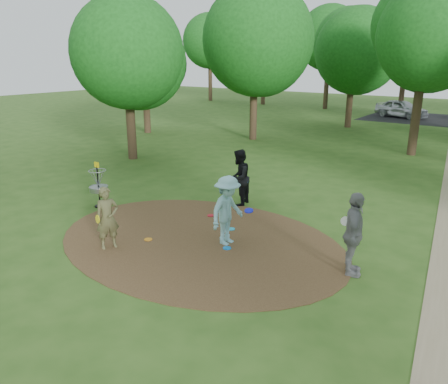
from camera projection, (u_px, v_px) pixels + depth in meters
The scene contains 13 objects.
ground at pixel (199, 241), 11.99m from camera, with size 100.00×100.00×0.00m, color #2D5119.
dirt_clearing at pixel (199, 240), 11.99m from camera, with size 8.40×8.40×0.02m, color #47301C.
player_observer_with_disc at pixel (107, 218), 11.31m from camera, with size 0.62×0.72×1.67m.
player_throwing_with_disc at pixel (227, 211), 11.52m from camera, with size 1.19×1.24×1.89m.
player_walking_with_disc at pixel (239, 178), 14.64m from camera, with size 0.89×1.05×1.91m.
player_waiting_with_disc at pixel (354, 234), 9.88m from camera, with size 0.84×1.25×1.98m.
disc_ground_cyan at pixel (231, 229), 12.73m from camera, with size 0.22×0.22×0.02m, color #1BB6DD.
disc_ground_blue at pixel (227, 248), 11.46m from camera, with size 0.22×0.22×0.02m, color blue.
disc_ground_red at pixel (211, 215), 13.81m from camera, with size 0.22×0.22×0.02m, color #B41223.
car_left at pixel (401, 109), 36.01m from camera, with size 1.73×4.31×1.47m, color #B1B5BA.
disc_ground_orange at pixel (148, 239), 12.00m from camera, with size 0.22×0.22×0.02m, color orange.
disc_golf_basket at pixel (98, 182), 14.47m from camera, with size 0.63×0.63×1.54m.
tree_ring at pixel (386, 46), 18.62m from camera, with size 37.09×45.74×9.70m.
Camera 1 is at (7.01, -8.58, 4.84)m, focal length 35.00 mm.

